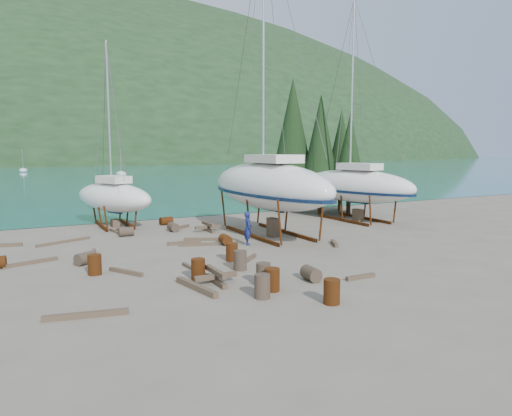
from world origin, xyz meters
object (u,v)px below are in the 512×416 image
large_sailboat_near (268,185)px  worker (248,228)px  large_sailboat_far (354,185)px  small_sailboat_shore (113,197)px

large_sailboat_near → worker: large_sailboat_near is taller
large_sailboat_far → worker: 12.35m
small_sailboat_shore → large_sailboat_near: bearing=-68.5°
large_sailboat_near → small_sailboat_shore: size_ratio=1.54×
large_sailboat_near → small_sailboat_shore: bearing=132.4°
large_sailboat_far → small_sailboat_shore: 17.80m
large_sailboat_far → small_sailboat_shore: size_ratio=1.29×
large_sailboat_far → small_sailboat_shore: (-16.81, 5.83, -0.59)m
small_sailboat_shore → worker: 11.65m
worker → large_sailboat_far: bearing=-52.2°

